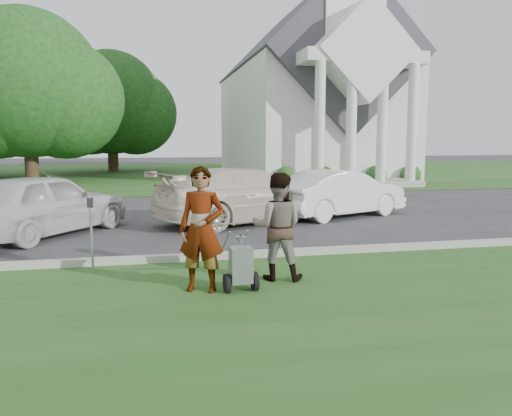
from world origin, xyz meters
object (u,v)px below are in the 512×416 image
object	(u,v)px
tree_left	(27,91)
person_right	(277,227)
church	(308,85)
striping_cart	(241,266)
tree_back	(111,107)
car_c	(247,195)
car_b	(43,204)
person_left	(202,230)
car_d	(340,193)
parking_meter_near	(91,226)

from	to	relation	value
tree_left	person_right	xyz separation A→B (m)	(8.73, -23.03, -4.21)
church	striping_cart	xyz separation A→B (m)	(-9.00, -24.69, -5.53)
tree_back	car_c	world-z (taller)	tree_back
tree_back	car_b	bearing A→B (deg)	-89.77
person_left	tree_back	bearing A→B (deg)	117.35
church	tree_back	size ratio (longest dim) A/B	2.51
church	person_right	size ratio (longest dim) A/B	13.45
car_d	car_c	bearing A→B (deg)	75.62
tree_left	car_d	bearing A→B (deg)	-53.35
church	person_left	xyz separation A→B (m)	(-9.58, -24.56, -4.97)
striping_cart	car_b	xyz separation A→B (m)	(-3.91, 5.52, 0.38)
striping_cart	tree_back	bearing A→B (deg)	93.11
tree_left	car_d	xyz separation A→B (m)	(12.37, -16.63, -4.39)
tree_back	car_d	bearing A→B (deg)	-71.23
car_c	tree_back	bearing A→B (deg)	-9.43
person_right	car_b	world-z (taller)	person_right
parking_meter_near	car_b	world-z (taller)	car_b
tree_back	car_d	xyz separation A→B (m)	(8.37, -24.63, -4.01)
person_right	tree_left	bearing A→B (deg)	-51.98
person_left	car_c	distance (m)	6.65
tree_back	car_d	world-z (taller)	tree_back
tree_back	person_left	distance (m)	31.84
tree_back	car_b	distance (m)	26.34
church	tree_back	xyz separation A→B (m)	(-13.01, 6.87, -1.21)
person_right	car_d	bearing A→B (deg)	-102.38
car_b	tree_back	bearing A→B (deg)	-54.65
church	tree_left	size ratio (longest dim) A/B	2.27
tree_back	parking_meter_near	distance (m)	30.33
person_right	car_b	distance (m)	6.80
car_d	person_left	bearing A→B (deg)	121.25
tree_left	church	bearing A→B (deg)	3.79
car_b	tree_left	bearing A→B (deg)	-42.06
striping_cart	car_c	size ratio (longest dim) A/B	0.19
car_b	car_c	xyz separation A→B (m)	(5.27, 0.97, -0.00)
car_c	car_d	distance (m)	3.03
church	car_c	distance (m)	20.40
tree_back	church	bearing A→B (deg)	-27.85
parking_meter_near	car_c	distance (m)	6.20
car_b	car_d	distance (m)	8.39
church	striping_cart	world-z (taller)	church
striping_cart	car_c	world-z (taller)	car_c
tree_back	car_c	distance (m)	25.94
church	tree_left	distance (m)	17.07
car_b	car_d	world-z (taller)	car_b
striping_cart	church	bearing A→B (deg)	65.85
tree_left	car_d	distance (m)	21.19
striping_cart	person_left	xyz separation A→B (m)	(-0.58, 0.14, 0.56)
car_c	parking_meter_near	bearing A→B (deg)	121.66
car_c	car_b	bearing A→B (deg)	78.94
parking_meter_near	car_d	size ratio (longest dim) A/B	0.32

